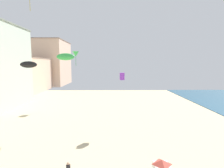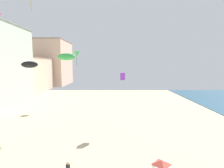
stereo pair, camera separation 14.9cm
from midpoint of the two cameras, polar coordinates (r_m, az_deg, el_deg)
The scene contains 6 objects.
boardwalk_hotel_far at distance 64.97m, azimuth -26.56°, elevation 2.67°, with size 10.59×20.06×11.59m.
boardwalk_hotel_distant at distance 85.35m, azimuth -20.16°, elevation 6.56°, with size 16.07×20.81×20.02m.
kite_green_parafoil at distance 27.34m, azimuth -15.29°, elevation 8.69°, with size 2.72×0.76×1.06m.
kite_purple_box at distance 25.16m, azimuth 3.18°, elevation 2.55°, with size 0.67×0.67×1.05m.
kite_black_parafoil at distance 30.40m, azimuth -26.03°, elevation 5.81°, with size 2.69×0.75×1.04m.
kite_green_delta at distance 41.12m, azimuth -12.04°, elevation 9.65°, with size 1.45×1.45×3.31m.
Camera 1 is at (2.42, -2.06, 9.41)m, focal length 27.62 mm.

